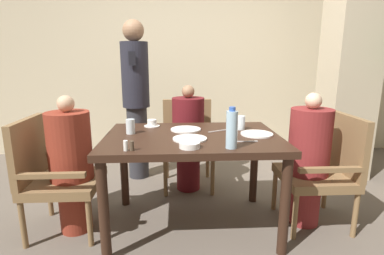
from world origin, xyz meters
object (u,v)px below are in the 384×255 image
(bowl_small, at_px, (190,145))
(chair_far_side, at_px, (188,140))
(chair_right_side, at_px, (325,167))
(plate_main_left, at_px, (257,134))
(plate_dessert_center, at_px, (186,129))
(glass_tall_mid, at_px, (130,126))
(chair_left_side, at_px, (53,172))
(standing_host, at_px, (136,96))
(water_bottle, at_px, (232,129))
(diner_in_far_chair, at_px, (188,137))
(diner_in_right_chair, at_px, (308,159))
(glass_tall_near, at_px, (241,123))
(diner_in_left_chair, at_px, (71,164))
(plate_main_right, at_px, (190,139))
(teacup_with_saucer, at_px, (152,124))

(bowl_small, bearing_deg, chair_far_side, 88.25)
(chair_right_side, height_order, plate_main_left, chair_right_side)
(plate_dessert_center, relative_size, glass_tall_mid, 2.16)
(chair_left_side, relative_size, standing_host, 0.52)
(chair_left_side, distance_m, plate_main_left, 1.59)
(chair_left_side, bearing_deg, standing_host, 64.89)
(standing_host, distance_m, water_bottle, 1.64)
(chair_left_side, bearing_deg, water_bottle, -15.02)
(chair_right_side, xyz_separation_m, glass_tall_mid, (-1.54, 0.08, 0.33))
(chair_right_side, bearing_deg, plate_main_left, -178.81)
(diner_in_far_chair, bearing_deg, plate_dessert_center, -94.57)
(diner_in_right_chair, xyz_separation_m, glass_tall_near, (-0.51, 0.17, 0.26))
(chair_left_side, distance_m, diner_in_far_chair, 1.29)
(diner_in_right_chair, distance_m, standing_host, 1.88)
(diner_in_left_chair, bearing_deg, chair_far_side, 43.16)
(plate_main_right, height_order, glass_tall_mid, glass_tall_mid)
(chair_far_side, bearing_deg, plate_dessert_center, -93.62)
(glass_tall_near, bearing_deg, teacup_with_saucer, 167.86)
(plate_main_left, bearing_deg, chair_far_side, 119.41)
(diner_in_left_chair, height_order, standing_host, standing_host)
(chair_far_side, xyz_separation_m, standing_host, (-0.56, 0.22, 0.45))
(plate_main_left, bearing_deg, water_bottle, -127.64)
(glass_tall_near, height_order, glass_tall_mid, same)
(diner_in_far_chair, relative_size, plate_main_right, 4.38)
(chair_far_side, distance_m, diner_in_far_chair, 0.16)
(diner_in_far_chair, distance_m, plate_main_right, 0.87)
(chair_far_side, bearing_deg, bowl_small, -91.75)
(plate_main_left, distance_m, plate_main_right, 0.53)
(glass_tall_mid, bearing_deg, diner_in_right_chair, -3.20)
(chair_right_side, bearing_deg, chair_left_side, 180.00)
(teacup_with_saucer, relative_size, bowl_small, 0.98)
(diner_in_far_chair, relative_size, plate_main_left, 4.38)
(bowl_small, bearing_deg, diner_in_far_chair, 88.01)
(chair_right_side, bearing_deg, glass_tall_near, 165.55)
(diner_in_far_chair, xyz_separation_m, teacup_with_saucer, (-0.33, -0.39, 0.23))
(chair_far_side, relative_size, diner_in_far_chair, 0.83)
(chair_left_side, xyz_separation_m, diner_in_right_chair, (1.99, 0.00, 0.07))
(chair_left_side, relative_size, teacup_with_saucer, 6.64)
(teacup_with_saucer, distance_m, glass_tall_mid, 0.29)
(teacup_with_saucer, height_order, glass_tall_near, glass_tall_near)
(standing_host, height_order, glass_tall_mid, standing_host)
(diner_in_left_chair, relative_size, plate_main_right, 4.35)
(teacup_with_saucer, xyz_separation_m, glass_tall_near, (0.74, -0.16, 0.03))
(chair_left_side, xyz_separation_m, glass_tall_near, (1.48, 0.17, 0.33))
(diner_in_left_chair, xyz_separation_m, bowl_small, (0.89, -0.33, 0.23))
(teacup_with_saucer, bearing_deg, glass_tall_mid, -120.38)
(diner_in_right_chair, distance_m, bowl_small, 1.04)
(chair_far_side, xyz_separation_m, glass_tall_mid, (-0.48, -0.79, 0.33))
(diner_in_left_chair, relative_size, diner_in_far_chair, 0.99)
(diner_in_right_chair, distance_m, glass_tall_mid, 1.43)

